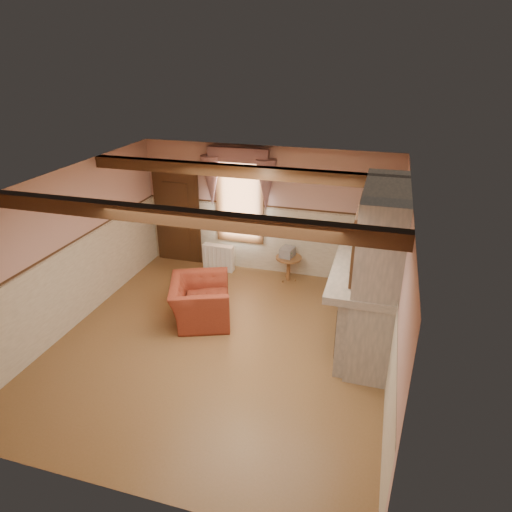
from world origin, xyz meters
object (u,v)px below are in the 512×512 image
(side_table, at_px, (288,269))
(radiator, at_px, (219,257))
(oil_lamp, at_px, (368,255))
(mantel_clock, at_px, (369,248))
(bowl, at_px, (365,275))
(armchair, at_px, (200,301))

(side_table, height_order, radiator, radiator)
(radiator, height_order, oil_lamp, oil_lamp)
(mantel_clock, bearing_deg, bowl, -90.00)
(radiator, bearing_deg, oil_lamp, -27.39)
(side_table, relative_size, oil_lamp, 1.98)
(side_table, distance_m, mantel_clock, 2.47)
(armchair, bearing_deg, oil_lamp, -105.96)
(armchair, height_order, bowl, bowl)
(side_table, height_order, mantel_clock, mantel_clock)
(mantel_clock, height_order, oil_lamp, oil_lamp)
(side_table, bearing_deg, mantel_clock, -38.99)
(mantel_clock, xyz_separation_m, oil_lamp, (0.00, -0.41, 0.04))
(bowl, height_order, oil_lamp, oil_lamp)
(armchair, relative_size, side_table, 2.16)
(oil_lamp, bearing_deg, armchair, -174.95)
(armchair, relative_size, oil_lamp, 4.28)
(oil_lamp, bearing_deg, mantel_clock, 90.00)
(bowl, height_order, mantel_clock, mantel_clock)
(radiator, bearing_deg, side_table, -0.78)
(oil_lamp, bearing_deg, side_table, 133.43)
(armchair, height_order, oil_lamp, oil_lamp)
(radiator, relative_size, oil_lamp, 2.50)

